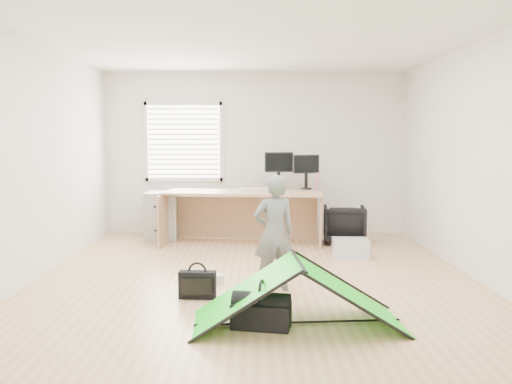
{
  "coord_description": "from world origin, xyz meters",
  "views": [
    {
      "loc": [
        -0.01,
        -5.63,
        1.58
      ],
      "look_at": [
        0.0,
        0.4,
        0.95
      ],
      "focal_mm": 35.0,
      "sensor_mm": 36.0,
      "label": 1
    }
  ],
  "objects_px": {
    "monitor_right": "(306,177)",
    "office_chair": "(344,224)",
    "laptop_bag": "(197,285)",
    "storage_crate": "(350,248)",
    "thermos": "(317,181)",
    "duffel_bag": "(261,315)",
    "filing_cabinet": "(162,215)",
    "monitor_left": "(279,176)",
    "person": "(274,233)",
    "desk": "(243,218)",
    "kite": "(298,293)"
  },
  "relations": [
    {
      "from": "monitor_right",
      "to": "office_chair",
      "type": "relative_size",
      "value": 0.65
    },
    {
      "from": "laptop_bag",
      "to": "storage_crate",
      "type": "bearing_deg",
      "value": 46.98
    },
    {
      "from": "thermos",
      "to": "duffel_bag",
      "type": "distance_m",
      "value": 3.91
    },
    {
      "from": "filing_cabinet",
      "to": "storage_crate",
      "type": "relative_size",
      "value": 1.65
    },
    {
      "from": "monitor_left",
      "to": "storage_crate",
      "type": "height_order",
      "value": "monitor_left"
    },
    {
      "from": "thermos",
      "to": "duffel_bag",
      "type": "bearing_deg",
      "value": -103.94
    },
    {
      "from": "person",
      "to": "duffel_bag",
      "type": "height_order",
      "value": "person"
    },
    {
      "from": "monitor_left",
      "to": "laptop_bag",
      "type": "bearing_deg",
      "value": -117.09
    },
    {
      "from": "monitor_right",
      "to": "storage_crate",
      "type": "xyz_separation_m",
      "value": [
        0.48,
        -1.21,
        -0.88
      ]
    },
    {
      "from": "desk",
      "to": "kite",
      "type": "height_order",
      "value": "desk"
    },
    {
      "from": "monitor_right",
      "to": "duffel_bag",
      "type": "xyz_separation_m",
      "value": [
        -0.75,
        -3.7,
        -0.9
      ]
    },
    {
      "from": "office_chair",
      "to": "monitor_left",
      "type": "bearing_deg",
      "value": -5.33
    },
    {
      "from": "monitor_left",
      "to": "laptop_bag",
      "type": "relative_size",
      "value": 1.21
    },
    {
      "from": "filing_cabinet",
      "to": "monitor_left",
      "type": "height_order",
      "value": "monitor_left"
    },
    {
      "from": "filing_cabinet",
      "to": "storage_crate",
      "type": "bearing_deg",
      "value": -29.76
    },
    {
      "from": "desk",
      "to": "filing_cabinet",
      "type": "distance_m",
      "value": 1.38
    },
    {
      "from": "monitor_left",
      "to": "monitor_right",
      "type": "height_order",
      "value": "monitor_left"
    },
    {
      "from": "person",
      "to": "desk",
      "type": "bearing_deg",
      "value": -97.88
    },
    {
      "from": "filing_cabinet",
      "to": "office_chair",
      "type": "bearing_deg",
      "value": -10.74
    },
    {
      "from": "filing_cabinet",
      "to": "office_chair",
      "type": "distance_m",
      "value": 2.88
    },
    {
      "from": "person",
      "to": "monitor_right",
      "type": "bearing_deg",
      "value": -119.84
    },
    {
      "from": "storage_crate",
      "to": "person",
      "type": "bearing_deg",
      "value": -126.78
    },
    {
      "from": "filing_cabinet",
      "to": "laptop_bag",
      "type": "height_order",
      "value": "filing_cabinet"
    },
    {
      "from": "monitor_left",
      "to": "laptop_bag",
      "type": "height_order",
      "value": "monitor_left"
    },
    {
      "from": "monitor_left",
      "to": "storage_crate",
      "type": "relative_size",
      "value": 0.96
    },
    {
      "from": "office_chair",
      "to": "duffel_bag",
      "type": "height_order",
      "value": "office_chair"
    },
    {
      "from": "person",
      "to": "filing_cabinet",
      "type": "bearing_deg",
      "value": -75.63
    },
    {
      "from": "filing_cabinet",
      "to": "storage_crate",
      "type": "xyz_separation_m",
      "value": [
        2.77,
        -1.3,
        -0.25
      ]
    },
    {
      "from": "office_chair",
      "to": "storage_crate",
      "type": "height_order",
      "value": "office_chair"
    },
    {
      "from": "person",
      "to": "storage_crate",
      "type": "relative_size",
      "value": 2.65
    },
    {
      "from": "desk",
      "to": "duffel_bag",
      "type": "xyz_separation_m",
      "value": [
        0.23,
        -3.36,
        -0.3
      ]
    },
    {
      "from": "filing_cabinet",
      "to": "thermos",
      "type": "height_order",
      "value": "thermos"
    },
    {
      "from": "monitor_left",
      "to": "filing_cabinet",
      "type": "bearing_deg",
      "value": 167.99
    },
    {
      "from": "monitor_left",
      "to": "office_chair",
      "type": "relative_size",
      "value": 0.7
    },
    {
      "from": "thermos",
      "to": "duffel_bag",
      "type": "relative_size",
      "value": 0.53
    },
    {
      "from": "storage_crate",
      "to": "duffel_bag",
      "type": "height_order",
      "value": "storage_crate"
    },
    {
      "from": "office_chair",
      "to": "duffel_bag",
      "type": "relative_size",
      "value": 1.3
    },
    {
      "from": "thermos",
      "to": "duffel_bag",
      "type": "height_order",
      "value": "thermos"
    },
    {
      "from": "filing_cabinet",
      "to": "laptop_bag",
      "type": "relative_size",
      "value": 2.08
    },
    {
      "from": "monitor_left",
      "to": "laptop_bag",
      "type": "xyz_separation_m",
      "value": [
        -0.95,
        -2.92,
        -0.88
      ]
    },
    {
      "from": "monitor_right",
      "to": "kite",
      "type": "height_order",
      "value": "monitor_right"
    },
    {
      "from": "kite",
      "to": "filing_cabinet",
      "type": "bearing_deg",
      "value": 112.41
    },
    {
      "from": "office_chair",
      "to": "person",
      "type": "relative_size",
      "value": 0.52
    },
    {
      "from": "filing_cabinet",
      "to": "thermos",
      "type": "relative_size",
      "value": 2.94
    },
    {
      "from": "office_chair",
      "to": "laptop_bag",
      "type": "height_order",
      "value": "office_chair"
    },
    {
      "from": "monitor_left",
      "to": "thermos",
      "type": "height_order",
      "value": "monitor_left"
    },
    {
      "from": "monitor_left",
      "to": "desk",
      "type": "bearing_deg",
      "value": -158.15
    },
    {
      "from": "kite",
      "to": "monitor_right",
      "type": "bearing_deg",
      "value": 79.12
    },
    {
      "from": "person",
      "to": "storage_crate",
      "type": "bearing_deg",
      "value": -143.84
    },
    {
      "from": "monitor_left",
      "to": "person",
      "type": "height_order",
      "value": "monitor_left"
    }
  ]
}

